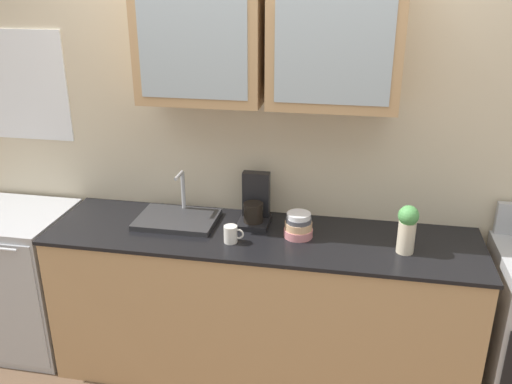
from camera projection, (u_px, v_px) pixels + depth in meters
name	position (u px, v px, depth m)	size (l,w,h in m)	color
ground_plane	(261.00, 368.00, 3.31)	(10.00, 10.00, 0.00)	brown
back_wall_unit	(271.00, 113.00, 3.03)	(4.19, 0.44, 2.81)	beige
counter	(261.00, 305.00, 3.14)	(2.36, 0.62, 0.91)	tan
sink_faucet	(177.00, 218.00, 3.12)	(0.45, 0.33, 0.27)	#2D2D30
bowl_stack	(298.00, 226.00, 2.93)	(0.16, 0.16, 0.14)	#D87F84
vase	(407.00, 227.00, 2.74)	(0.10, 0.10, 0.26)	beige
cup_near_sink	(231.00, 234.00, 2.87)	(0.11, 0.07, 0.09)	silver
dishwasher	(22.00, 280.00, 3.40)	(0.62, 0.61, 0.91)	#ADAFB5
coffee_maker	(255.00, 205.00, 3.08)	(0.17, 0.20, 0.29)	black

